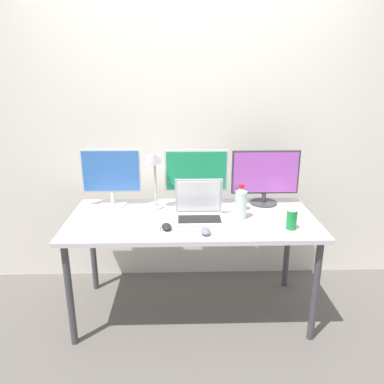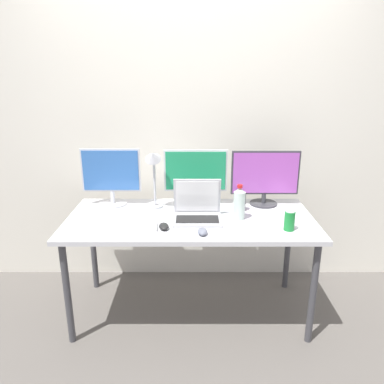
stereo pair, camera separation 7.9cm
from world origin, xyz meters
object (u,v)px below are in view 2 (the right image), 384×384
object	(u,v)px
laptop_silver	(199,210)
desk_lamp	(155,168)
monitor_left	(113,175)
mouse_by_keyboard	(166,226)
monitor_center	(197,176)
water_bottle	(241,203)
soda_can_by_laptop	(243,202)
monitor_right	(267,177)
soda_can_near_keyboard	(291,221)
mouse_by_laptop	(204,232)
work_desk	(192,226)
keyboard_main	(126,226)

from	to	relation	value
laptop_silver	desk_lamp	xyz separation A→B (m)	(-0.30, 0.19, 0.24)
monitor_left	mouse_by_keyboard	bearing A→B (deg)	-47.75
monitor_center	water_bottle	distance (m)	0.41
mouse_by_keyboard	soda_can_by_laptop	world-z (taller)	soda_can_by_laptop
monitor_right	soda_can_near_keyboard	bearing A→B (deg)	-81.12
mouse_by_laptop	soda_can_near_keyboard	size ratio (longest dim) A/B	0.72
monitor_right	mouse_by_keyboard	world-z (taller)	monitor_right
soda_can_by_laptop	water_bottle	bearing A→B (deg)	-101.83
monitor_right	mouse_by_keyboard	distance (m)	0.86
desk_lamp	mouse_by_laptop	bearing A→B (deg)	-52.75
monitor_center	monitor_right	distance (m)	0.50
work_desk	desk_lamp	bearing A→B (deg)	148.37
monitor_left	soda_can_by_laptop	world-z (taller)	monitor_left
keyboard_main	soda_can_by_laptop	distance (m)	0.84
soda_can_by_laptop	laptop_silver	bearing A→B (deg)	-152.80
work_desk	keyboard_main	bearing A→B (deg)	-156.30
soda_can_near_keyboard	laptop_silver	bearing A→B (deg)	162.24
desk_lamp	monitor_center	bearing A→B (deg)	17.85
water_bottle	work_desk	bearing A→B (deg)	175.44
soda_can_by_laptop	desk_lamp	world-z (taller)	desk_lamp
work_desk	desk_lamp	xyz separation A→B (m)	(-0.26, 0.16, 0.37)
mouse_by_keyboard	water_bottle	size ratio (longest dim) A/B	0.42
work_desk	keyboard_main	size ratio (longest dim) A/B	4.02
work_desk	water_bottle	xyz separation A→B (m)	(0.32, -0.03, 0.17)
laptop_silver	desk_lamp	bearing A→B (deg)	148.33
mouse_by_laptop	water_bottle	size ratio (longest dim) A/B	0.38
laptop_silver	keyboard_main	xyz separation A→B (m)	(-0.46, -0.15, -0.05)
laptop_silver	desk_lamp	size ratio (longest dim) A/B	0.71
soda_can_near_keyboard	soda_can_by_laptop	distance (m)	0.43
desk_lamp	laptop_silver	bearing A→B (deg)	-31.67
monitor_left	desk_lamp	distance (m)	0.34
monitor_center	keyboard_main	bearing A→B (deg)	-136.27
laptop_silver	mouse_by_keyboard	size ratio (longest dim) A/B	3.20
work_desk	mouse_by_laptop	world-z (taller)	mouse_by_laptop
monitor_left	monitor_right	distance (m)	1.12
mouse_by_laptop	soda_can_near_keyboard	xyz separation A→B (m)	(0.54, 0.07, 0.04)
monitor_center	desk_lamp	world-z (taller)	desk_lamp
monitor_left	soda_can_near_keyboard	xyz separation A→B (m)	(1.19, -0.47, -0.16)
monitor_right	soda_can_by_laptop	xyz separation A→B (m)	(-0.18, -0.13, -0.15)
soda_can_near_keyboard	monitor_left	bearing A→B (deg)	158.56
work_desk	monitor_right	size ratio (longest dim) A/B	3.38
work_desk	soda_can_by_laptop	size ratio (longest dim) A/B	13.19
mouse_by_laptop	monitor_left	bearing A→B (deg)	137.96
water_bottle	mouse_by_keyboard	bearing A→B (deg)	-161.02
keyboard_main	soda_can_by_laptop	xyz separation A→B (m)	(0.77, 0.31, 0.05)
soda_can_near_keyboard	water_bottle	bearing A→B (deg)	147.49
water_bottle	soda_can_near_keyboard	size ratio (longest dim) A/B	1.89
work_desk	monitor_left	distance (m)	0.69
monitor_left	mouse_by_laptop	bearing A→B (deg)	-39.41
monitor_right	mouse_by_laptop	size ratio (longest dim) A/B	5.39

